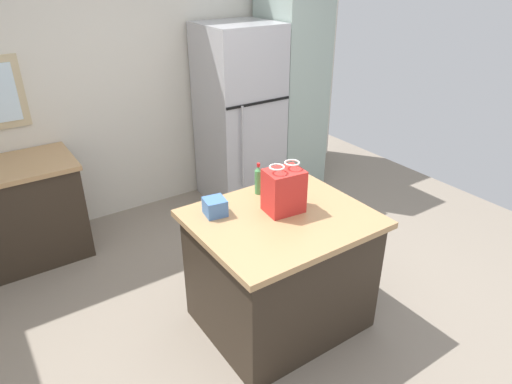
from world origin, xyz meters
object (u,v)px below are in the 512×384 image
object	(u,v)px
kitchen_island	(280,270)
shopping_bag	(284,190)
small_box	(215,207)
tall_cabinet	(291,87)
refrigerator	(239,116)
bottle	(258,180)

from	to	relation	value
kitchen_island	shopping_bag	bearing A→B (deg)	46.21
kitchen_island	small_box	bearing A→B (deg)	142.52
tall_cabinet	small_box	world-z (taller)	tall_cabinet
refrigerator	small_box	size ratio (longest dim) A/B	13.22
bottle	tall_cabinet	bearing A→B (deg)	45.72
tall_cabinet	shopping_bag	distance (m)	2.31
shopping_bag	small_box	bearing A→B (deg)	152.36
refrigerator	tall_cabinet	size ratio (longest dim) A/B	0.82
refrigerator	bottle	bearing A→B (deg)	-117.73
bottle	kitchen_island	bearing A→B (deg)	-99.32
refrigerator	kitchen_island	bearing A→B (deg)	-114.51
bottle	shopping_bag	bearing A→B (deg)	-90.87
kitchen_island	refrigerator	world-z (taller)	refrigerator
refrigerator	tall_cabinet	bearing A→B (deg)	0.02
tall_cabinet	small_box	size ratio (longest dim) A/B	16.21
refrigerator	tall_cabinet	world-z (taller)	tall_cabinet
small_box	bottle	bearing A→B (deg)	12.49
tall_cabinet	bottle	xyz separation A→B (m)	(-1.45, -1.49, -0.15)
shopping_bag	bottle	xyz separation A→B (m)	(0.00, 0.30, -0.04)
tall_cabinet	bottle	bearing A→B (deg)	-134.28
tall_cabinet	kitchen_island	bearing A→B (deg)	-129.32
kitchen_island	refrigerator	bearing A→B (deg)	65.49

